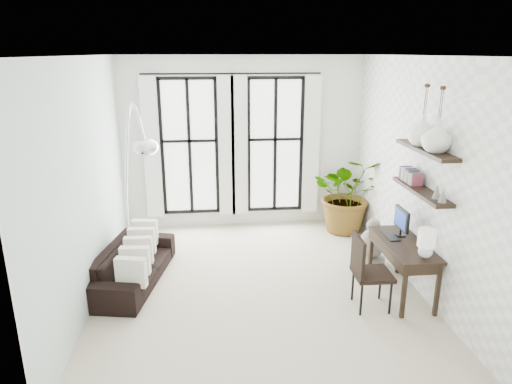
{
  "coord_description": "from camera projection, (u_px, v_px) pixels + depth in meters",
  "views": [
    {
      "loc": [
        -0.64,
        -5.92,
        3.24
      ],
      "look_at": [
        0.01,
        0.3,
        1.32
      ],
      "focal_mm": 32.0,
      "sensor_mm": 36.0,
      "label": 1
    }
  ],
  "objects": [
    {
      "name": "arc_lamp",
      "position": [
        134.0,
        151.0,
        6.42
      ],
      "size": [
        0.77,
        0.78,
        2.59
      ],
      "color": "silver",
      "rests_on": "floor"
    },
    {
      "name": "sofa",
      "position": [
        133.0,
        264.0,
        6.65
      ],
      "size": [
        1.11,
        2.03,
        0.56
      ],
      "primitive_type": "imported",
      "rotation": [
        0.0,
        0.0,
        1.38
      ],
      "color": "black",
      "rests_on": "floor"
    },
    {
      "name": "vase_b",
      "position": [
        422.0,
        131.0,
        5.89
      ],
      "size": [
        0.37,
        0.37,
        0.38
      ],
      "primitive_type": "imported",
      "color": "white",
      "rests_on": "shelf_upper"
    },
    {
      "name": "windows",
      "position": [
        233.0,
        147.0,
        8.48
      ],
      "size": [
        3.26,
        0.13,
        2.65
      ],
      "color": "white",
      "rests_on": "wall_back"
    },
    {
      "name": "buddha",
      "position": [
        372.0,
        246.0,
        7.18
      ],
      "size": [
        0.43,
        0.43,
        0.77
      ],
      "color": "gray",
      "rests_on": "floor"
    },
    {
      "name": "wall_left",
      "position": [
        86.0,
        183.0,
        5.95
      ],
      "size": [
        0.0,
        5.0,
        5.0
      ],
      "primitive_type": "plane",
      "rotation": [
        1.57,
        0.0,
        1.57
      ],
      "color": "silver",
      "rests_on": "floor"
    },
    {
      "name": "wall_shelves",
      "position": [
        422.0,
        173.0,
        5.94
      ],
      "size": [
        0.25,
        1.3,
        0.6
      ],
      "color": "black",
      "rests_on": "wall_right"
    },
    {
      "name": "desk_chair",
      "position": [
        366.0,
        268.0,
        5.89
      ],
      "size": [
        0.49,
        0.49,
        1.01
      ],
      "rotation": [
        0.0,
        0.0,
        -0.02
      ],
      "color": "black",
      "rests_on": "floor"
    },
    {
      "name": "vase_a",
      "position": [
        437.0,
        136.0,
        5.51
      ],
      "size": [
        0.37,
        0.37,
        0.38
      ],
      "primitive_type": "imported",
      "color": "white",
      "rests_on": "shelf_upper"
    },
    {
      "name": "wall_back",
      "position": [
        243.0,
        143.0,
        8.55
      ],
      "size": [
        4.5,
        0.0,
        4.5
      ],
      "primitive_type": "plane",
      "rotation": [
        1.57,
        0.0,
        0.0
      ],
      "color": "white",
      "rests_on": "floor"
    },
    {
      "name": "plant",
      "position": [
        348.0,
        194.0,
        8.44
      ],
      "size": [
        1.46,
        1.31,
        1.47
      ],
      "primitive_type": "imported",
      "rotation": [
        0.0,
        0.0,
        -0.14
      ],
      "color": "#2D7228",
      "rests_on": "floor"
    },
    {
      "name": "floor",
      "position": [
        257.0,
        284.0,
        6.65
      ],
      "size": [
        5.0,
        5.0,
        0.0
      ],
      "primitive_type": "plane",
      "color": "beige",
      "rests_on": "ground"
    },
    {
      "name": "desk",
      "position": [
        405.0,
        248.0,
        6.14
      ],
      "size": [
        0.55,
        1.3,
        1.16
      ],
      "color": "black",
      "rests_on": "floor"
    },
    {
      "name": "ceiling",
      "position": [
        258.0,
        56.0,
        5.71
      ],
      "size": [
        5.0,
        5.0,
        0.0
      ],
      "primitive_type": "plane",
      "color": "white",
      "rests_on": "wall_back"
    },
    {
      "name": "wall_right",
      "position": [
        417.0,
        174.0,
        6.4
      ],
      "size": [
        0.0,
        5.0,
        5.0
      ],
      "primitive_type": "plane",
      "rotation": [
        1.57,
        0.0,
        -1.57
      ],
      "color": "white",
      "rests_on": "floor"
    },
    {
      "name": "throw_pillows",
      "position": [
        139.0,
        250.0,
        6.6
      ],
      "size": [
        0.4,
        1.52,
        0.4
      ],
      "color": "silver",
      "rests_on": "sofa"
    }
  ]
}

